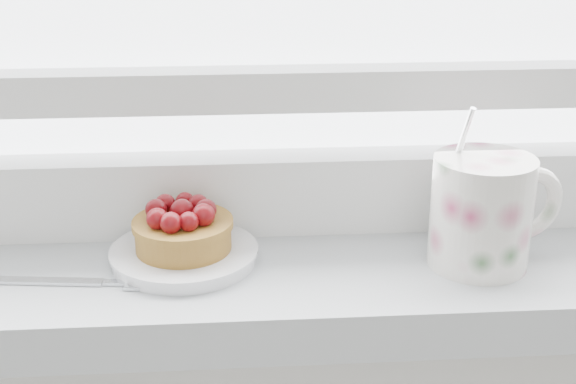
{
  "coord_description": "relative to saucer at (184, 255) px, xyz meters",
  "views": [
    {
      "loc": [
        -0.04,
        1.29,
        1.24
      ],
      "look_at": [
        0.0,
        1.88,
        1.01
      ],
      "focal_mm": 50.0,
      "sensor_mm": 36.0,
      "label": 1
    }
  ],
  "objects": [
    {
      "name": "saucer",
      "position": [
        0.0,
        0.0,
        0.0
      ],
      "size": [
        0.12,
        0.12,
        0.01
      ],
      "primitive_type": "cylinder",
      "color": "white",
      "rests_on": "windowsill"
    },
    {
      "name": "raspberry_tart",
      "position": [
        -0.0,
        -0.0,
        0.02
      ],
      "size": [
        0.08,
        0.08,
        0.04
      ],
      "color": "brown",
      "rests_on": "saucer"
    },
    {
      "name": "floral_mug",
      "position": [
        0.25,
        -0.02,
        0.04
      ],
      "size": [
        0.13,
        0.1,
        0.13
      ],
      "color": "white",
      "rests_on": "windowsill"
    },
    {
      "name": "fork",
      "position": [
        -0.08,
        -0.03,
        -0.0
      ],
      "size": [
        0.18,
        0.04,
        0.0
      ],
      "color": "silver",
      "rests_on": "windowsill"
    }
  ]
}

